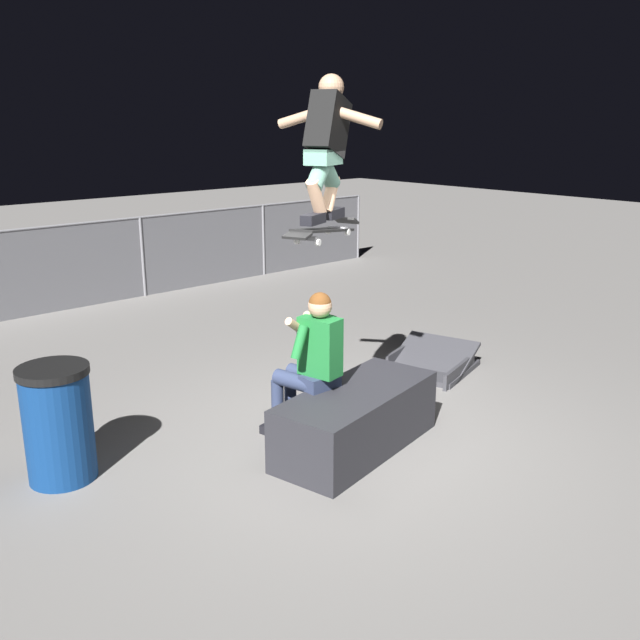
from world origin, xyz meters
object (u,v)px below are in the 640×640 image
at_px(skater_airborne, 327,141).
at_px(trash_bin, 58,423).
at_px(kicker_ramp, 430,365).
at_px(person_sitting_on_ledge, 310,359).
at_px(skateboard, 323,230).
at_px(ledge_box_main, 356,420).

bearing_deg(skater_airborne, trash_bin, 154.99).
xyz_separation_m(skater_airborne, trash_bin, (-1.97, 0.92, -2.10)).
bearing_deg(skater_airborne, kicker_ramp, 15.56).
distance_m(person_sitting_on_ledge, skater_airborne, 1.80).
bearing_deg(skateboard, kicker_ramp, 15.73).
bearing_deg(person_sitting_on_ledge, skater_airborne, -45.38).
bearing_deg(ledge_box_main, kicker_ramp, 22.94).
distance_m(skateboard, skater_airborne, 0.69).
xyz_separation_m(skateboard, trash_bin, (-1.92, 0.94, -1.42)).
bearing_deg(person_sitting_on_ledge, skateboard, -69.19).
height_order(skater_airborne, kicker_ramp, skater_airborne).
distance_m(skateboard, trash_bin, 2.57).
bearing_deg(person_sitting_on_ledge, ledge_box_main, -58.92).
height_order(kicker_ramp, trash_bin, trash_bin).
height_order(person_sitting_on_ledge, trash_bin, person_sitting_on_ledge).
distance_m(person_sitting_on_ledge, skateboard, 1.12).
bearing_deg(ledge_box_main, person_sitting_on_ledge, 121.08).
distance_m(skater_airborne, trash_bin, 3.03).
relative_size(ledge_box_main, skateboard, 1.58).
distance_m(person_sitting_on_ledge, trash_bin, 2.07).
bearing_deg(trash_bin, skater_airborne, -25.01).
relative_size(person_sitting_on_ledge, kicker_ramp, 1.21).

